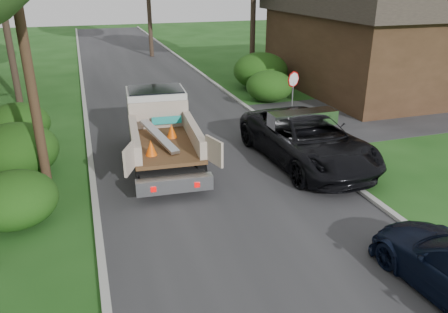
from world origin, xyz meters
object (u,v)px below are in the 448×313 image
(stop_sign, at_px, (293,86))
(black_pickup, at_px, (307,139))
(house_right, at_px, (374,36))
(utility_pole, at_px, (22,26))
(flatbed_truck, at_px, (160,124))

(stop_sign, height_order, black_pickup, stop_sign)
(stop_sign, relative_size, house_right, 0.19)
(house_right, relative_size, black_pickup, 1.99)
(stop_sign, height_order, house_right, house_right)
(utility_pole, distance_m, black_pickup, 10.04)
(black_pickup, bearing_deg, house_right, 42.36)
(flatbed_truck, distance_m, black_pickup, 5.57)
(utility_pole, bearing_deg, flatbed_truck, 24.80)
(utility_pole, distance_m, flatbed_truck, 5.91)
(flatbed_truck, bearing_deg, house_right, 30.62)
(house_right, height_order, black_pickup, house_right)
(utility_pole, xyz_separation_m, flatbed_truck, (4.05, 1.87, -3.88))
(house_right, relative_size, flatbed_truck, 2.01)
(stop_sign, distance_m, black_pickup, 4.85)
(stop_sign, bearing_deg, black_pickup, -109.57)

